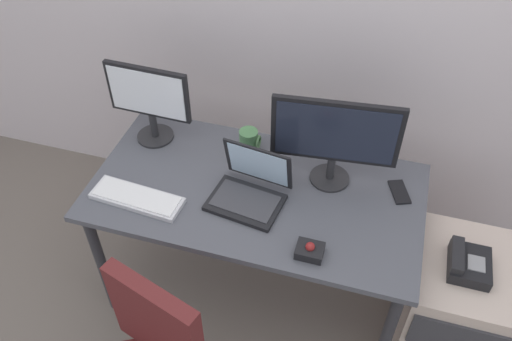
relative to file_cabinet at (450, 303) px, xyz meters
name	(u,v)px	position (x,y,z in m)	size (l,w,h in m)	color
ground_plane	(256,285)	(-0.95, 0.03, -0.29)	(8.00, 8.00, 0.00)	#6F635A
desk	(256,202)	(-0.95, 0.03, 0.38)	(1.48, 0.77, 0.75)	#4C4E56
file_cabinet	(450,303)	(0.00, 0.00, 0.00)	(0.42, 0.53, 0.59)	beige
desk_phone	(468,264)	(-0.01, -0.02, 0.33)	(0.17, 0.20, 0.09)	black
monitor_main	(335,137)	(-0.65, 0.19, 0.71)	(0.55, 0.18, 0.43)	#262628
monitor_side	(149,99)	(-1.53, 0.23, 0.69)	(0.41, 0.18, 0.40)	#262628
keyboard	(137,198)	(-1.43, -0.18, 0.47)	(0.42, 0.17, 0.03)	silver
laptop	(250,188)	(-0.97, -0.02, 0.51)	(0.34, 0.31, 0.24)	black
trackball_mouse	(310,250)	(-0.65, -0.25, 0.48)	(0.11, 0.09, 0.07)	black
coffee_mug	(249,141)	(-1.06, 0.28, 0.51)	(0.10, 0.09, 0.11)	#4B804D
cell_phone	(399,192)	(-0.34, 0.19, 0.46)	(0.07, 0.14, 0.01)	black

